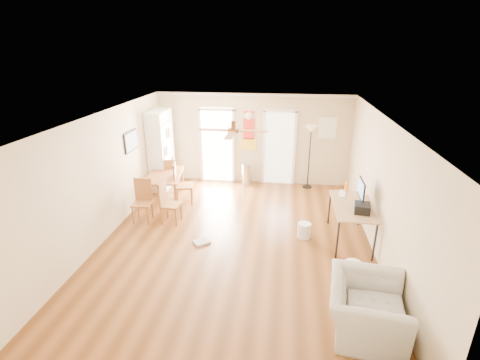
# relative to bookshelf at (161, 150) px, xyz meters

# --- Properties ---
(floor) EXTENTS (7.00, 7.00, 0.00)m
(floor) POSITION_rel_bookshelf_xyz_m (2.51, -2.75, -1.10)
(floor) COLOR brown
(floor) RESTS_ON ground
(ceiling) EXTENTS (5.50, 7.00, 0.00)m
(ceiling) POSITION_rel_bookshelf_xyz_m (2.51, -2.75, 1.50)
(ceiling) COLOR silver
(ceiling) RESTS_ON floor
(wall_back) EXTENTS (5.50, 0.04, 2.60)m
(wall_back) POSITION_rel_bookshelf_xyz_m (2.51, 0.75, 0.20)
(wall_back) COLOR beige
(wall_back) RESTS_ON floor
(wall_front) EXTENTS (5.50, 0.04, 2.60)m
(wall_front) POSITION_rel_bookshelf_xyz_m (2.51, -6.25, 0.20)
(wall_front) COLOR beige
(wall_front) RESTS_ON floor
(wall_left) EXTENTS (0.04, 7.00, 2.60)m
(wall_left) POSITION_rel_bookshelf_xyz_m (-0.24, -2.75, 0.20)
(wall_left) COLOR beige
(wall_left) RESTS_ON floor
(wall_right) EXTENTS (0.04, 7.00, 2.60)m
(wall_right) POSITION_rel_bookshelf_xyz_m (5.26, -2.75, 0.20)
(wall_right) COLOR beige
(wall_right) RESTS_ON floor
(crown_molding) EXTENTS (5.50, 7.00, 0.08)m
(crown_molding) POSITION_rel_bookshelf_xyz_m (2.51, -2.75, 1.46)
(crown_molding) COLOR white
(crown_molding) RESTS_ON wall_back
(kitchen_doorway) EXTENTS (0.90, 0.10, 2.10)m
(kitchen_doorway) POSITION_rel_bookshelf_xyz_m (1.46, 0.73, -0.05)
(kitchen_doorway) COLOR white
(kitchen_doorway) RESTS_ON wall_back
(bathroom_doorway) EXTENTS (0.80, 0.10, 2.10)m
(bathroom_doorway) POSITION_rel_bookshelf_xyz_m (3.26, 0.73, -0.05)
(bathroom_doorway) COLOR white
(bathroom_doorway) RESTS_ON wall_back
(wall_decal) EXTENTS (0.46, 0.03, 1.10)m
(wall_decal) POSITION_rel_bookshelf_xyz_m (2.39, 0.73, 0.45)
(wall_decal) COLOR red
(wall_decal) RESTS_ON wall_back
(ac_grille) EXTENTS (0.50, 0.04, 0.60)m
(ac_grille) POSITION_rel_bookshelf_xyz_m (4.56, 0.72, 0.60)
(ac_grille) COLOR white
(ac_grille) RESTS_ON wall_back
(framed_poster) EXTENTS (0.04, 0.66, 0.48)m
(framed_poster) POSITION_rel_bookshelf_xyz_m (-0.21, -1.35, 0.60)
(framed_poster) COLOR black
(framed_poster) RESTS_ON wall_left
(ceiling_fan) EXTENTS (1.24, 1.24, 0.20)m
(ceiling_fan) POSITION_rel_bookshelf_xyz_m (2.51, -3.05, 1.33)
(ceiling_fan) COLOR #593819
(ceiling_fan) RESTS_ON ceiling
(bookshelf) EXTENTS (0.66, 1.06, 2.19)m
(bookshelf) POSITION_rel_bookshelf_xyz_m (0.00, 0.00, 0.00)
(bookshelf) COLOR white
(bookshelf) RESTS_ON floor
(dining_table) EXTENTS (1.05, 1.51, 0.70)m
(dining_table) POSITION_rel_bookshelf_xyz_m (0.36, -0.85, -0.75)
(dining_table) COLOR #955430
(dining_table) RESTS_ON floor
(dining_chair_right_a) EXTENTS (0.54, 0.54, 1.08)m
(dining_chair_right_a) POSITION_rel_bookshelf_xyz_m (0.91, -1.02, -0.56)
(dining_chair_right_a) COLOR #AD7637
(dining_chair_right_a) RESTS_ON floor
(dining_chair_right_b) EXTENTS (0.42, 0.42, 0.97)m
(dining_chair_right_b) POSITION_rel_bookshelf_xyz_m (0.91, -2.08, -0.61)
(dining_chair_right_b) COLOR #915B2F
(dining_chair_right_b) RESTS_ON floor
(dining_chair_near) EXTENTS (0.43, 0.43, 0.98)m
(dining_chair_near) POSITION_rel_bookshelf_xyz_m (0.24, -2.11, -0.60)
(dining_chair_near) COLOR #A46834
(dining_chair_near) RESTS_ON floor
(dining_chair_far) EXTENTS (0.49, 0.49, 0.94)m
(dining_chair_far) POSITION_rel_bookshelf_xyz_m (0.27, -0.23, -0.63)
(dining_chair_far) COLOR #A97836
(dining_chair_far) RESTS_ON floor
(trash_can) EXTENTS (0.34, 0.34, 0.62)m
(trash_can) POSITION_rel_bookshelf_xyz_m (2.36, 0.49, -0.79)
(trash_can) COLOR #B6B6B8
(trash_can) RESTS_ON floor
(torchiere_lamp) EXTENTS (0.41, 0.41, 1.79)m
(torchiere_lamp) POSITION_rel_bookshelf_xyz_m (4.12, 0.49, -0.20)
(torchiere_lamp) COLOR black
(torchiere_lamp) RESTS_ON floor
(computer_desk) EXTENTS (0.76, 1.52, 0.81)m
(computer_desk) POSITION_rel_bookshelf_xyz_m (4.83, -2.39, -0.69)
(computer_desk) COLOR tan
(computer_desk) RESTS_ON floor
(imac) EXTENTS (0.20, 0.57, 0.53)m
(imac) POSITION_rel_bookshelf_xyz_m (4.98, -2.33, -0.02)
(imac) COLOR black
(imac) RESTS_ON computer_desk
(keyboard) EXTENTS (0.21, 0.42, 0.02)m
(keyboard) POSITION_rel_bookshelf_xyz_m (4.71, -1.83, -0.28)
(keyboard) COLOR silver
(keyboard) RESTS_ON computer_desk
(printer) EXTENTS (0.34, 0.38, 0.17)m
(printer) POSITION_rel_bookshelf_xyz_m (4.96, -2.69, -0.20)
(printer) COLOR black
(printer) RESTS_ON computer_desk
(orange_bottle) EXTENTS (0.08, 0.08, 0.23)m
(orange_bottle) POSITION_rel_bookshelf_xyz_m (4.81, -1.67, -0.17)
(orange_bottle) COLOR orange
(orange_bottle) RESTS_ON computer_desk
(wastebasket_a) EXTENTS (0.35, 0.35, 0.33)m
(wastebasket_a) POSITION_rel_bookshelf_xyz_m (3.91, -2.38, -0.93)
(wastebasket_a) COLOR silver
(wastebasket_a) RESTS_ON floor
(wastebasket_b) EXTENTS (0.36, 0.36, 0.33)m
(wastebasket_b) POSITION_rel_bookshelf_xyz_m (4.69, -3.71, -0.93)
(wastebasket_b) COLOR white
(wastebasket_b) RESTS_ON floor
(floor_cloth) EXTENTS (0.40, 0.39, 0.04)m
(floor_cloth) POSITION_rel_bookshelf_xyz_m (1.81, -2.90, -1.07)
(floor_cloth) COLOR #A7A7A2
(floor_cloth) RESTS_ON floor
(armchair) EXTENTS (1.19, 1.31, 0.77)m
(armchair) POSITION_rel_bookshelf_xyz_m (4.66, -4.94, -0.71)
(armchair) COLOR #AEAEA8
(armchair) RESTS_ON floor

